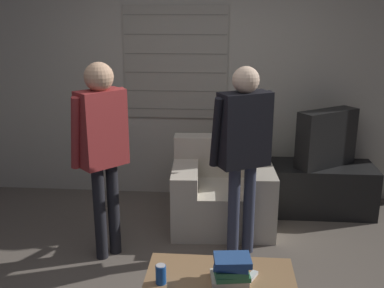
# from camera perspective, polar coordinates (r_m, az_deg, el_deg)

# --- Properties ---
(wall_back) EXTENTS (5.20, 0.08, 2.55)m
(wall_back) POSITION_cam_1_polar(r_m,az_deg,el_deg) (4.91, 0.32, 7.82)
(wall_back) COLOR #BCB7A8
(wall_back) RESTS_ON ground_plane
(armchair_beige) EXTENTS (0.99, 0.83, 0.83)m
(armchair_beige) POSITION_cam_1_polar(r_m,az_deg,el_deg) (4.42, 3.84, -6.10)
(armchair_beige) COLOR beige
(armchair_beige) RESTS_ON ground_plane
(coffee_table) EXTENTS (0.95, 0.59, 0.41)m
(coffee_table) POSITION_cam_1_polar(r_m,az_deg,el_deg) (2.98, 3.57, -17.48)
(coffee_table) COLOR #9E754C
(coffee_table) RESTS_ON ground_plane
(tv_stand) EXTENTS (1.03, 0.50, 0.51)m
(tv_stand) POSITION_cam_1_polar(r_m,az_deg,el_deg) (4.88, 16.18, -5.45)
(tv_stand) COLOR black
(tv_stand) RESTS_ON ground_plane
(tv) EXTENTS (0.65, 0.53, 0.58)m
(tv) POSITION_cam_1_polar(r_m,az_deg,el_deg) (4.71, 16.69, 0.71)
(tv) COLOR black
(tv) RESTS_ON tv_stand
(person_left_standing) EXTENTS (0.48, 0.76, 1.66)m
(person_left_standing) POSITION_cam_1_polar(r_m,az_deg,el_deg) (3.68, -11.40, 0.77)
(person_left_standing) COLOR black
(person_left_standing) RESTS_ON ground_plane
(person_right_standing) EXTENTS (0.53, 0.75, 1.62)m
(person_right_standing) POSITION_cam_1_polar(r_m,az_deg,el_deg) (3.66, 6.52, 0.53)
(person_right_standing) COLOR #33384C
(person_right_standing) RESTS_ON ground_plane
(book_stack) EXTENTS (0.26, 0.21, 0.18)m
(book_stack) POSITION_cam_1_polar(r_m,az_deg,el_deg) (2.90, 5.00, -15.58)
(book_stack) COLOR beige
(book_stack) RESTS_ON coffee_table
(soda_can) EXTENTS (0.07, 0.07, 0.13)m
(soda_can) POSITION_cam_1_polar(r_m,az_deg,el_deg) (2.89, -3.97, -16.17)
(soda_can) COLOR #194C9E
(soda_can) RESTS_ON coffee_table
(spare_remote) EXTENTS (0.10, 0.13, 0.02)m
(spare_remote) POSITION_cam_1_polar(r_m,az_deg,el_deg) (2.98, 7.53, -16.38)
(spare_remote) COLOR white
(spare_remote) RESTS_ON coffee_table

